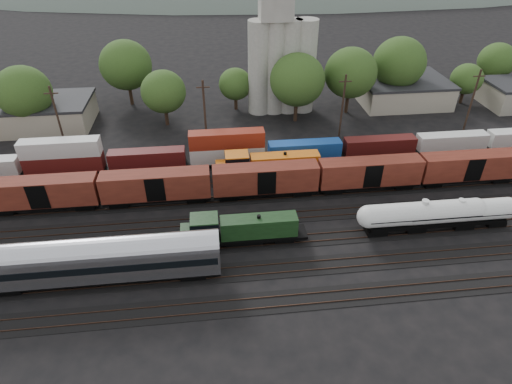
{
  "coord_description": "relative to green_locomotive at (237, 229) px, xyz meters",
  "views": [
    {
      "loc": [
        -11.02,
        -46.14,
        35.75
      ],
      "look_at": [
        -5.52,
        2.0,
        3.0
      ],
      "focal_mm": 30.0,
      "sensor_mm": 36.0,
      "label": 1
    }
  ],
  "objects": [
    {
      "name": "container_wall",
      "position": [
        5.49,
        20.0,
        -0.04
      ],
      "size": [
        160.0,
        2.6,
        5.8
      ],
      "color": "black",
      "rests_on": "ground"
    },
    {
      "name": "grain_silo",
      "position": [
        12.03,
        41.0,
        8.85
      ],
      "size": [
        13.4,
        5.0,
        29.0
      ],
      "color": "#A29F94",
      "rests_on": "ground"
    },
    {
      "name": "ground",
      "position": [
        8.74,
        5.0,
        -2.41
      ],
      "size": [
        600.0,
        600.0,
        0.0
      ],
      "primitive_type": "plane",
      "color": "black"
    },
    {
      "name": "tank_car_a",
      "position": [
        23.93,
        0.0,
        0.28
      ],
      "size": [
        17.29,
        3.1,
        4.53
      ],
      "color": "white",
      "rests_on": "ground"
    },
    {
      "name": "tree_band",
      "position": [
        11.32,
        41.63,
        5.03
      ],
      "size": [
        165.2,
        22.77,
        13.78
      ],
      "color": "black",
      "rests_on": "ground"
    },
    {
      "name": "distant_hills",
      "position": [
        32.66,
        265.0,
        -22.97
      ],
      "size": [
        860.0,
        286.0,
        130.0
      ],
      "color": "#59665B",
      "rests_on": "ground"
    },
    {
      "name": "tracks",
      "position": [
        8.74,
        5.0,
        -2.36
      ],
      "size": [
        180.0,
        33.2,
        0.2
      ],
      "color": "black",
      "rests_on": "ground"
    },
    {
      "name": "green_locomotive",
      "position": [
        0.0,
        0.0,
        0.0
      ],
      "size": [
        15.84,
        2.8,
        4.19
      ],
      "color": "black",
      "rests_on": "ground"
    },
    {
      "name": "passenger_coach",
      "position": [
        -15.47,
        -5.0,
        1.24
      ],
      "size": [
        26.42,
        3.26,
        6.0
      ],
      "color": "silver",
      "rests_on": "ground"
    },
    {
      "name": "boxcar_string",
      "position": [
        -2.78,
        10.0,
        0.71
      ],
      "size": [
        122.8,
        2.9,
        4.2
      ],
      "color": "black",
      "rests_on": "ground"
    },
    {
      "name": "tank_car_b",
      "position": [
        28.83,
        0.0,
        0.15
      ],
      "size": [
        16.32,
        2.92,
        4.28
      ],
      "color": "white",
      "rests_on": "ground"
    },
    {
      "name": "industrial_sheds",
      "position": [
        15.37,
        40.25,
        0.15
      ],
      "size": [
        119.38,
        17.26,
        5.1
      ],
      "color": "#9E937F",
      "rests_on": "ground"
    },
    {
      "name": "utility_poles",
      "position": [
        8.74,
        27.0,
        3.8
      ],
      "size": [
        122.2,
        0.36,
        12.0
      ],
      "color": "black",
      "rests_on": "ground"
    },
    {
      "name": "orange_locomotive",
      "position": [
        5.6,
        15.0,
        0.1
      ],
      "size": [
        17.55,
        2.93,
        4.39
      ],
      "color": "black",
      "rests_on": "ground"
    }
  ]
}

